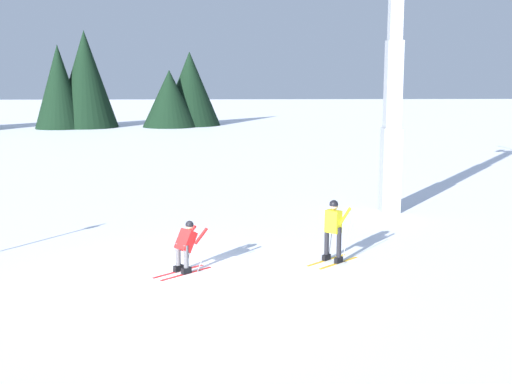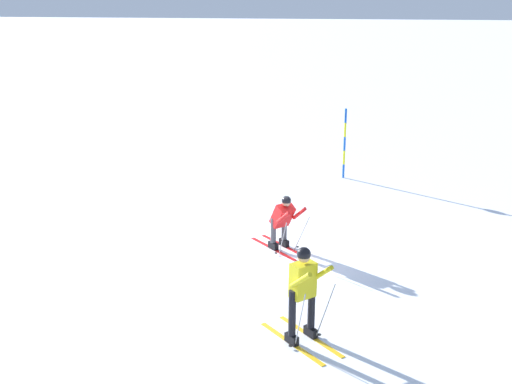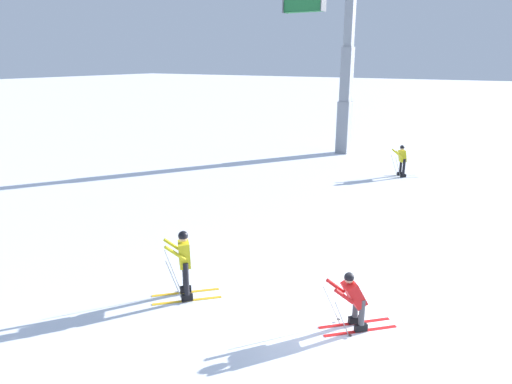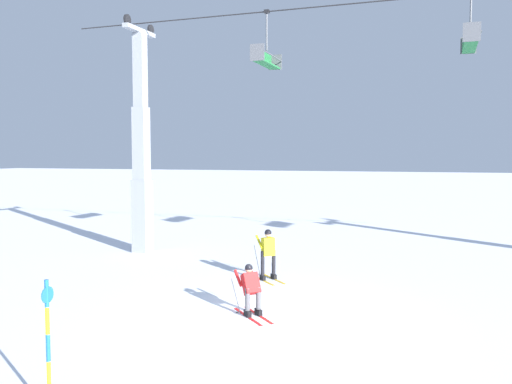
{
  "view_description": "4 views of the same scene",
  "coord_description": "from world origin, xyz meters",
  "px_view_note": "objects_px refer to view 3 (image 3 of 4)",
  "views": [
    {
      "loc": [
        17.01,
        1.12,
        5.17
      ],
      "look_at": [
        0.43,
        1.79,
        2.3
      ],
      "focal_mm": 47.73,
      "sensor_mm": 36.0,
      "label": 1
    },
    {
      "loc": [
        -2.08,
        13.9,
        5.85
      ],
      "look_at": [
        -0.05,
        0.98,
        1.72
      ],
      "focal_mm": 44.8,
      "sensor_mm": 36.0,
      "label": 2
    },
    {
      "loc": [
        -9.23,
        -2.82,
        5.75
      ],
      "look_at": [
        -0.86,
        2.25,
        2.89
      ],
      "focal_mm": 32.15,
      "sensor_mm": 36.0,
      "label": 3
    },
    {
      "loc": [
        4.29,
        -13.38,
        4.31
      ],
      "look_at": [
        -0.64,
        0.75,
        3.28
      ],
      "focal_mm": 37.45,
      "sensor_mm": 36.0,
      "label": 4
    }
  ],
  "objects_px": {
    "skier_distant_downhill": "(184,259)",
    "skier_carving_main": "(353,297)",
    "chairlift_seat_middle": "(303,5)",
    "skier_distant_uphill": "(402,159)",
    "lift_tower_far": "(346,84)"
  },
  "relations": [
    {
      "from": "skier_carving_main",
      "to": "lift_tower_far",
      "type": "bearing_deg",
      "value": 21.42
    },
    {
      "from": "chairlift_seat_middle",
      "to": "skier_distant_downhill",
      "type": "bearing_deg",
      "value": -166.14
    },
    {
      "from": "skier_carving_main",
      "to": "chairlift_seat_middle",
      "type": "height_order",
      "value": "chairlift_seat_middle"
    },
    {
      "from": "chairlift_seat_middle",
      "to": "lift_tower_far",
      "type": "bearing_deg",
      "value": 0.0
    },
    {
      "from": "skier_carving_main",
      "to": "skier_distant_downhill",
      "type": "bearing_deg",
      "value": 101.49
    },
    {
      "from": "skier_carving_main",
      "to": "skier_distant_uphill",
      "type": "height_order",
      "value": "skier_distant_uphill"
    },
    {
      "from": "chairlift_seat_middle",
      "to": "skier_distant_downhill",
      "type": "xyz_separation_m",
      "value": [
        -13.05,
        -3.22,
        -7.14
      ]
    },
    {
      "from": "lift_tower_far",
      "to": "skier_distant_uphill",
      "type": "bearing_deg",
      "value": -131.84
    },
    {
      "from": "skier_distant_downhill",
      "to": "skier_carving_main",
      "type": "bearing_deg",
      "value": -78.51
    },
    {
      "from": "chairlift_seat_middle",
      "to": "skier_distant_uphill",
      "type": "bearing_deg",
      "value": -65.79
    },
    {
      "from": "skier_carving_main",
      "to": "skier_distant_downhill",
      "type": "height_order",
      "value": "skier_distant_downhill"
    },
    {
      "from": "chairlift_seat_middle",
      "to": "skier_distant_uphill",
      "type": "relative_size",
      "value": 1.39
    },
    {
      "from": "skier_carving_main",
      "to": "skier_distant_uphill",
      "type": "bearing_deg",
      "value": 10.22
    },
    {
      "from": "skier_carving_main",
      "to": "chairlift_seat_middle",
      "type": "xyz_separation_m",
      "value": [
        12.23,
        7.27,
        7.4
      ]
    },
    {
      "from": "skier_distant_uphill",
      "to": "skier_distant_downhill",
      "type": "relative_size",
      "value": 0.91
    }
  ]
}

